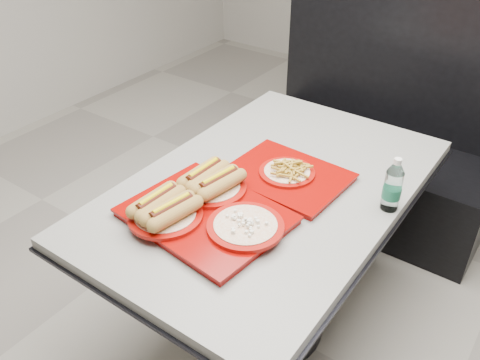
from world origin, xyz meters
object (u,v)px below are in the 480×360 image
Objects in this scene: diner_table at (268,219)px; tray_far at (287,174)px; booth_bench at (375,145)px; tray_near at (202,207)px; water_bottle at (393,187)px.

tray_far is (0.03, 0.06, 0.19)m from diner_table.
diner_table is at bearing -90.00° from booth_bench.
tray_near is at bearing -107.32° from tray_far.
tray_far is (0.11, 0.36, -0.02)m from tray_near.
tray_far is at bearing -172.42° from water_bottle.
water_bottle reaches higher than diner_table.
tray_near is at bearing -104.81° from diner_table.
diner_table is 7.19× the size of water_bottle.
tray_far is 0.38m from water_bottle.
diner_table is 1.05× the size of booth_bench.
water_bottle is (0.41, -0.98, 0.43)m from booth_bench.
tray_near is at bearing -93.20° from booth_bench.
water_bottle is (0.41, 0.11, 0.25)m from diner_table.
water_bottle is at bearing -67.31° from booth_bench.
diner_table is at bearing 75.19° from tray_near.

